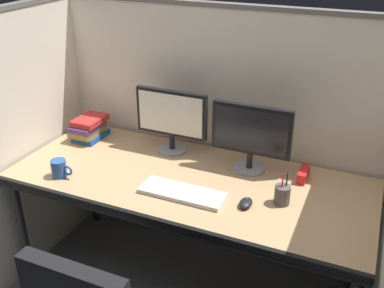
# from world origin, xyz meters

# --- Properties ---
(cubicle_partition_rear) EXTENTS (2.21, 0.06, 1.57)m
(cubicle_partition_rear) POSITION_xyz_m (0.00, 0.74, 0.79)
(cubicle_partition_rear) COLOR beige
(cubicle_partition_rear) RESTS_ON ground
(cubicle_partition_left) EXTENTS (0.06, 1.41, 1.57)m
(cubicle_partition_left) POSITION_xyz_m (-0.99, 0.20, 0.79)
(cubicle_partition_left) COLOR beige
(cubicle_partition_left) RESTS_ON ground
(desk) EXTENTS (1.90, 0.80, 0.74)m
(desk) POSITION_xyz_m (0.00, 0.29, 0.69)
(desk) COLOR tan
(desk) RESTS_ON ground
(monitor_left) EXTENTS (0.43, 0.17, 0.37)m
(monitor_left) POSITION_xyz_m (-0.22, 0.56, 0.96)
(monitor_left) COLOR gray
(monitor_left) RESTS_ON desk
(monitor_right) EXTENTS (0.43, 0.17, 0.37)m
(monitor_right) POSITION_xyz_m (0.27, 0.52, 0.96)
(monitor_right) COLOR gray
(monitor_right) RESTS_ON desk
(keyboard_main) EXTENTS (0.43, 0.15, 0.02)m
(keyboard_main) POSITION_xyz_m (0.04, 0.14, 0.75)
(keyboard_main) COLOR silver
(keyboard_main) RESTS_ON desk
(computer_mouse) EXTENTS (0.06, 0.10, 0.04)m
(computer_mouse) POSITION_xyz_m (0.35, 0.17, 0.76)
(computer_mouse) COLOR black
(computer_mouse) RESTS_ON desk
(red_stapler) EXTENTS (0.04, 0.15, 0.06)m
(red_stapler) POSITION_xyz_m (0.55, 0.54, 0.77)
(red_stapler) COLOR red
(red_stapler) RESTS_ON desk
(book_stack) EXTENTS (0.16, 0.23, 0.14)m
(book_stack) POSITION_xyz_m (-0.76, 0.50, 0.81)
(book_stack) COLOR #1E478C
(book_stack) RESTS_ON desk
(pen_cup) EXTENTS (0.08, 0.08, 0.17)m
(pen_cup) POSITION_xyz_m (0.51, 0.27, 0.79)
(pen_cup) COLOR #4C4742
(pen_cup) RESTS_ON desk
(coffee_mug) EXTENTS (0.13, 0.08, 0.09)m
(coffee_mug) POSITION_xyz_m (-0.63, 0.05, 0.79)
(coffee_mug) COLOR #264C8C
(coffee_mug) RESTS_ON desk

